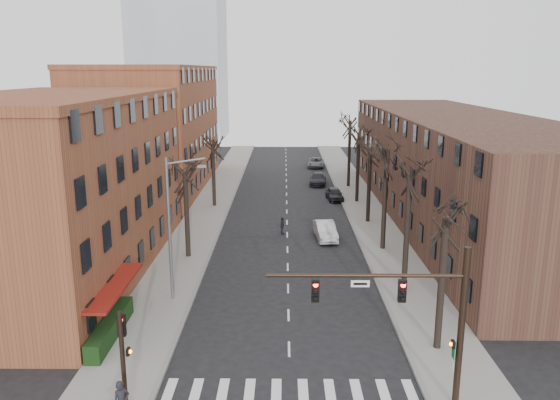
{
  "coord_description": "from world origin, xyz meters",
  "views": [
    {
      "loc": [
        -0.26,
        -21.53,
        14.01
      ],
      "look_at": [
        -0.6,
        20.34,
        4.0
      ],
      "focal_mm": 35.0,
      "sensor_mm": 36.0,
      "label": 1
    }
  ],
  "objects": [
    {
      "name": "tree_right_a",
      "position": [
        7.6,
        4.0,
        0.0
      ],
      "size": [
        5.2,
        5.2,
        10.0
      ],
      "primitive_type": null,
      "color": "black",
      "rests_on": "ground"
    },
    {
      "name": "tree_right_f",
      "position": [
        7.6,
        44.0,
        0.0
      ],
      "size": [
        5.2,
        5.2,
        11.6
      ],
      "primitive_type": null,
      "color": "black",
      "rests_on": "ground"
    },
    {
      "name": "ground",
      "position": [
        0.0,
        0.0,
        0.0
      ],
      "size": [
        160.0,
        160.0,
        0.0
      ],
      "primitive_type": "plane",
      "color": "black",
      "rests_on": "ground"
    },
    {
      "name": "sidewalk_right",
      "position": [
        8.0,
        35.0,
        0.07
      ],
      "size": [
        4.0,
        90.0,
        0.15
      ],
      "primitive_type": "cube",
      "color": "gray",
      "rests_on": "ground"
    },
    {
      "name": "tree_left_a",
      "position": [
        -7.6,
        18.0,
        0.0
      ],
      "size": [
        5.2,
        5.2,
        9.5
      ],
      "primitive_type": null,
      "color": "black",
      "rests_on": "ground"
    },
    {
      "name": "tree_right_d",
      "position": [
        7.6,
        28.0,
        0.0
      ],
      "size": [
        5.2,
        5.2,
        10.0
      ],
      "primitive_type": null,
      "color": "black",
      "rests_on": "ground"
    },
    {
      "name": "building_right",
      "position": [
        16.0,
        30.0,
        5.0
      ],
      "size": [
        12.0,
        50.0,
        10.0
      ],
      "primitive_type": "cube",
      "color": "#4F3225",
      "rests_on": "ground"
    },
    {
      "name": "tree_right_e",
      "position": [
        7.6,
        36.0,
        0.0
      ],
      "size": [
        5.2,
        5.2,
        10.8
      ],
      "primitive_type": null,
      "color": "black",
      "rests_on": "ground"
    },
    {
      "name": "tree_left_b",
      "position": [
        -7.6,
        34.0,
        0.0
      ],
      "size": [
        5.2,
        5.2,
        9.5
      ],
      "primitive_type": null,
      "color": "black",
      "rests_on": "ground"
    },
    {
      "name": "awning_left",
      "position": [
        -9.4,
        6.0,
        0.0
      ],
      "size": [
        1.2,
        7.0,
        0.15
      ],
      "primitive_type": "cube",
      "color": "maroon",
      "rests_on": "ground"
    },
    {
      "name": "parked_car_far",
      "position": [
        4.42,
        58.11,
        0.68
      ],
      "size": [
        2.7,
        5.1,
        1.37
      ],
      "primitive_type": "imported",
      "rotation": [
        0.0,
        0.0,
        -0.09
      ],
      "color": "slate",
      "rests_on": "ground"
    },
    {
      "name": "sidewalk_left",
      "position": [
        -8.0,
        35.0,
        0.07
      ],
      "size": [
        4.0,
        90.0,
        0.15
      ],
      "primitive_type": "cube",
      "color": "gray",
      "rests_on": "ground"
    },
    {
      "name": "hedge",
      "position": [
        -9.5,
        5.0,
        0.65
      ],
      "size": [
        0.8,
        6.0,
        1.0
      ],
      "primitive_type": "cube",
      "color": "#1A3412",
      "rests_on": "sidewalk_left"
    },
    {
      "name": "streetlight",
      "position": [
        -7.03,
        10.0,
        5.01
      ],
      "size": [
        2.45,
        0.22,
        9.03
      ],
      "color": "slate",
      "rests_on": "ground"
    },
    {
      "name": "signal_mast_arm",
      "position": [
        5.45,
        -1.0,
        4.4
      ],
      "size": [
        8.14,
        0.3,
        7.2
      ],
      "color": "black",
      "rests_on": "ground"
    },
    {
      "name": "silver_sedan",
      "position": [
        3.23,
        22.84,
        0.74
      ],
      "size": [
        1.96,
        4.61,
        1.48
      ],
      "primitive_type": "imported",
      "rotation": [
        0.0,
        0.0,
        0.09
      ],
      "color": "#B8BBC0",
      "rests_on": "ground"
    },
    {
      "name": "tree_right_b",
      "position": [
        7.6,
        12.0,
        0.0
      ],
      "size": [
        5.2,
        5.2,
        10.8
      ],
      "primitive_type": null,
      "color": "black",
      "rests_on": "ground"
    },
    {
      "name": "tree_right_c",
      "position": [
        7.6,
        20.0,
        0.0
      ],
      "size": [
        5.2,
        5.2,
        11.6
      ],
      "primitive_type": null,
      "color": "black",
      "rests_on": "ground"
    },
    {
      "name": "parked_car_mid",
      "position": [
        3.96,
        45.53,
        0.71
      ],
      "size": [
        2.47,
        5.06,
        1.42
      ],
      "primitive_type": "imported",
      "rotation": [
        0.0,
        0.0,
        -0.1
      ],
      "color": "black",
      "rests_on": "ground"
    },
    {
      "name": "building_left_near",
      "position": [
        -16.0,
        15.0,
        6.0
      ],
      "size": [
        12.0,
        26.0,
        12.0
      ],
      "primitive_type": "cube",
      "color": "brown",
      "rests_on": "ground"
    },
    {
      "name": "building_left_far",
      "position": [
        -16.0,
        44.0,
        7.0
      ],
      "size": [
        12.0,
        28.0,
        14.0
      ],
      "primitive_type": "cube",
      "color": "brown",
      "rests_on": "ground"
    },
    {
      "name": "signal_pole_left",
      "position": [
        -6.99,
        -0.95,
        2.61
      ],
      "size": [
        0.47,
        0.44,
        4.4
      ],
      "color": "black",
      "rests_on": "ground"
    },
    {
      "name": "pedestrian_crossing",
      "position": [
        -0.43,
        24.22,
        0.76
      ],
      "size": [
        0.51,
        0.94,
        1.53
      ],
      "primitive_type": "imported",
      "rotation": [
        0.0,
        0.0,
        1.41
      ],
      "color": "black",
      "rests_on": "ground"
    },
    {
      "name": "parked_car_near",
      "position": [
        5.3,
        37.18,
        0.68
      ],
      "size": [
        1.93,
        4.1,
        1.36
      ],
      "primitive_type": "imported",
      "rotation": [
        0.0,
        0.0,
        0.08
      ],
      "color": "black",
      "rests_on": "ground"
    }
  ]
}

